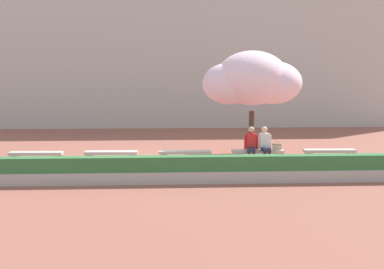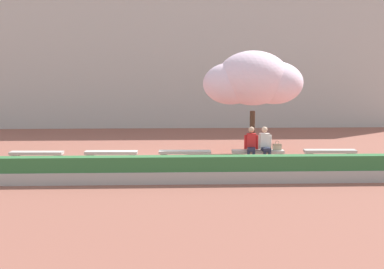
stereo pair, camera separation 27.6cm
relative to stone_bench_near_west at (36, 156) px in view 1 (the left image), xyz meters
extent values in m
plane|color=#8E5142|center=(3.91, 0.00, -0.30)|extent=(100.00, 100.00, 0.00)
cube|color=#B7B2A8|center=(3.91, 12.96, 3.79)|extent=(29.77, 4.00, 8.18)
cube|color=#ADA89E|center=(0.00, 0.00, 0.10)|extent=(1.86, 0.49, 0.10)
cube|color=#ADA89E|center=(-0.75, 0.03, -0.13)|extent=(0.25, 0.35, 0.35)
cube|color=#ADA89E|center=(0.75, -0.03, -0.13)|extent=(0.25, 0.35, 0.35)
cube|color=#ADA89E|center=(2.61, 0.00, 0.10)|extent=(1.86, 0.49, 0.10)
cube|color=#ADA89E|center=(1.85, 0.03, -0.13)|extent=(0.25, 0.35, 0.35)
cube|color=#ADA89E|center=(3.36, -0.03, -0.13)|extent=(0.25, 0.35, 0.35)
cube|color=#ADA89E|center=(5.21, 0.00, 0.10)|extent=(1.86, 0.49, 0.10)
cube|color=#ADA89E|center=(4.46, 0.03, -0.13)|extent=(0.25, 0.35, 0.35)
cube|color=#ADA89E|center=(5.97, -0.03, -0.13)|extent=(0.25, 0.35, 0.35)
cube|color=#ADA89E|center=(7.82, 0.00, 0.10)|extent=(1.86, 0.49, 0.10)
cube|color=#ADA89E|center=(7.07, 0.03, -0.13)|extent=(0.25, 0.35, 0.35)
cube|color=#ADA89E|center=(8.57, -0.03, -0.13)|extent=(0.25, 0.35, 0.35)
cube|color=#ADA89E|center=(10.43, 0.00, 0.10)|extent=(1.86, 0.49, 0.10)
cube|color=#ADA89E|center=(9.68, 0.03, -0.13)|extent=(0.25, 0.35, 0.35)
cube|color=#ADA89E|center=(11.18, -0.03, -0.13)|extent=(0.25, 0.35, 0.35)
cube|color=black|center=(7.43, -0.40, -0.27)|extent=(0.13, 0.23, 0.06)
cylinder|color=#23283D|center=(7.44, -0.34, -0.06)|extent=(0.10, 0.10, 0.42)
cube|color=black|center=(7.61, -0.43, -0.27)|extent=(0.13, 0.23, 0.06)
cylinder|color=#23283D|center=(7.62, -0.37, -0.06)|extent=(0.10, 0.10, 0.42)
cube|color=#23283D|center=(7.56, -0.18, 0.21)|extent=(0.34, 0.44, 0.12)
cube|color=red|center=(7.59, 0.04, 0.48)|extent=(0.37, 0.27, 0.54)
sphere|color=tan|center=(7.59, 0.04, 0.88)|extent=(0.21, 0.21, 0.21)
cylinder|color=red|center=(7.38, 0.05, 0.44)|extent=(0.09, 0.09, 0.50)
cylinder|color=red|center=(7.79, -0.01, 0.44)|extent=(0.09, 0.09, 0.50)
cube|color=black|center=(8.01, -0.43, -0.27)|extent=(0.12, 0.23, 0.06)
cylinder|color=#23283D|center=(8.00, -0.37, -0.06)|extent=(0.10, 0.10, 0.42)
cube|color=black|center=(8.19, -0.41, -0.27)|extent=(0.12, 0.23, 0.06)
cylinder|color=#23283D|center=(8.18, -0.35, -0.06)|extent=(0.10, 0.10, 0.42)
cube|color=#23283D|center=(8.08, -0.18, 0.21)|extent=(0.32, 0.42, 0.12)
cube|color=silver|center=(8.06, 0.04, 0.48)|extent=(0.36, 0.25, 0.54)
sphere|color=beige|center=(8.06, 0.04, 0.88)|extent=(0.21, 0.21, 0.21)
cylinder|color=silver|center=(7.85, 0.00, 0.44)|extent=(0.09, 0.09, 0.50)
cylinder|color=silver|center=(8.27, 0.04, 0.44)|extent=(0.09, 0.09, 0.50)
cube|color=tan|center=(8.51, -0.01, 0.26)|extent=(0.30, 0.14, 0.22)
cube|color=gray|center=(8.51, -0.02, 0.35)|extent=(0.30, 0.15, 0.04)
torus|color=#807259|center=(8.51, -0.01, 0.42)|extent=(0.14, 0.02, 0.14)
cylinder|color=#473323|center=(7.96, 2.24, 0.53)|extent=(0.20, 0.20, 1.67)
ellipsoid|color=#F4CCDB|center=(7.96, 2.24, 2.66)|extent=(2.86, 2.78, 2.14)
ellipsoid|color=#F4CCDB|center=(7.08, 2.24, 2.45)|extent=(2.19, 1.94, 1.64)
ellipsoid|color=#F4CCDB|center=(8.83, 2.35, 2.48)|extent=(2.26, 2.43, 1.69)
cube|color=#ADA89E|center=(3.91, -3.26, -0.12)|extent=(18.93, 0.50, 0.36)
cube|color=#336B38|center=(3.91, -3.26, 0.28)|extent=(18.83, 0.44, 0.44)
camera|label=1|loc=(4.43, -18.71, 3.08)|focal=50.00mm
camera|label=2|loc=(4.70, -18.72, 3.08)|focal=50.00mm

